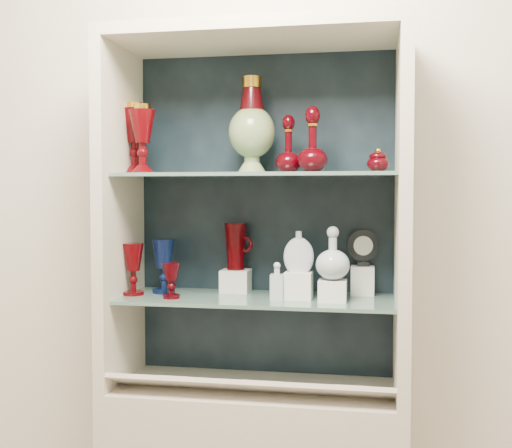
% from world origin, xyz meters
% --- Properties ---
extents(wall_back, '(3.50, 0.02, 2.80)m').
position_xyz_m(wall_back, '(0.00, 1.75, 1.40)').
color(wall_back, silver).
rests_on(wall_back, ground).
extents(cabinet_back_panel, '(0.98, 0.02, 1.15)m').
position_xyz_m(cabinet_back_panel, '(0.00, 1.72, 1.32)').
color(cabinet_back_panel, black).
rests_on(cabinet_back_panel, cabinet_base).
extents(cabinet_side_left, '(0.04, 0.40, 1.15)m').
position_xyz_m(cabinet_side_left, '(-0.48, 1.53, 1.32)').
color(cabinet_side_left, beige).
rests_on(cabinet_side_left, cabinet_base).
extents(cabinet_side_right, '(0.04, 0.40, 1.15)m').
position_xyz_m(cabinet_side_right, '(0.48, 1.53, 1.32)').
color(cabinet_side_right, beige).
rests_on(cabinet_side_right, cabinet_base).
extents(cabinet_top_cap, '(1.00, 0.40, 0.04)m').
position_xyz_m(cabinet_top_cap, '(0.00, 1.53, 1.92)').
color(cabinet_top_cap, beige).
rests_on(cabinet_top_cap, cabinet_side_left).
extents(shelf_lower, '(0.92, 0.34, 0.01)m').
position_xyz_m(shelf_lower, '(0.00, 1.55, 1.04)').
color(shelf_lower, slate).
rests_on(shelf_lower, cabinet_side_left).
extents(shelf_upper, '(0.92, 0.34, 0.01)m').
position_xyz_m(shelf_upper, '(0.00, 1.55, 1.46)').
color(shelf_upper, slate).
rests_on(shelf_upper, cabinet_side_left).
extents(label_ledge, '(0.92, 0.17, 0.09)m').
position_xyz_m(label_ledge, '(0.00, 1.42, 0.78)').
color(label_ledge, beige).
rests_on(label_ledge, cabinet_base).
extents(label_card_0, '(0.10, 0.06, 0.03)m').
position_xyz_m(label_card_0, '(-0.25, 1.42, 0.80)').
color(label_card_0, white).
rests_on(label_card_0, label_ledge).
extents(label_card_1, '(0.10, 0.06, 0.03)m').
position_xyz_m(label_card_1, '(0.03, 1.42, 0.80)').
color(label_card_1, white).
rests_on(label_card_1, label_ledge).
extents(label_card_2, '(0.10, 0.06, 0.03)m').
position_xyz_m(label_card_2, '(0.32, 1.42, 0.80)').
color(label_card_2, white).
rests_on(label_card_2, label_ledge).
extents(label_card_3, '(0.10, 0.06, 0.03)m').
position_xyz_m(label_card_3, '(0.05, 1.42, 0.80)').
color(label_card_3, white).
rests_on(label_card_3, label_ledge).
extents(pedestal_lamp_left, '(0.12, 0.12, 0.25)m').
position_xyz_m(pedestal_lamp_left, '(-0.44, 1.57, 1.59)').
color(pedestal_lamp_left, '#4C0003').
rests_on(pedestal_lamp_left, shelf_upper).
extents(pedestal_lamp_right, '(0.10, 0.10, 0.23)m').
position_xyz_m(pedestal_lamp_right, '(-0.38, 1.49, 1.59)').
color(pedestal_lamp_right, '#4C0003').
rests_on(pedestal_lamp_right, shelf_upper).
extents(enamel_urn, '(0.21, 0.21, 0.33)m').
position_xyz_m(enamel_urn, '(-0.03, 1.59, 1.64)').
color(enamel_urn, '#0A4812').
rests_on(enamel_urn, shelf_upper).
extents(ruby_decanter_a, '(0.10, 0.10, 0.22)m').
position_xyz_m(ruby_decanter_a, '(0.10, 1.58, 1.58)').
color(ruby_decanter_a, '#390005').
rests_on(ruby_decanter_a, shelf_upper).
extents(ruby_decanter_b, '(0.10, 0.10, 0.23)m').
position_xyz_m(ruby_decanter_b, '(0.19, 1.53, 1.59)').
color(ruby_decanter_b, '#390005').
rests_on(ruby_decanter_b, shelf_upper).
extents(lidded_bowl, '(0.09, 0.09, 0.08)m').
position_xyz_m(lidded_bowl, '(0.40, 1.52, 1.51)').
color(lidded_bowl, '#390005').
rests_on(lidded_bowl, shelf_upper).
extents(cobalt_goblet, '(0.10, 0.10, 0.19)m').
position_xyz_m(cobalt_goblet, '(-0.34, 1.58, 1.15)').
color(cobalt_goblet, '#091541').
rests_on(cobalt_goblet, shelf_lower).
extents(ruby_goblet_tall, '(0.09, 0.09, 0.18)m').
position_xyz_m(ruby_goblet_tall, '(-0.43, 1.52, 1.14)').
color(ruby_goblet_tall, '#4C0003').
rests_on(ruby_goblet_tall, shelf_lower).
extents(ruby_goblet_small, '(0.08, 0.08, 0.12)m').
position_xyz_m(ruby_goblet_small, '(-0.28, 1.47, 1.11)').
color(ruby_goblet_small, '#390005').
rests_on(ruby_goblet_small, shelf_lower).
extents(riser_ruby_pitcher, '(0.10, 0.10, 0.08)m').
position_xyz_m(riser_ruby_pitcher, '(-0.10, 1.65, 1.09)').
color(riser_ruby_pitcher, silver).
rests_on(riser_ruby_pitcher, shelf_lower).
extents(ruby_pitcher, '(0.14, 0.11, 0.17)m').
position_xyz_m(ruby_pitcher, '(-0.10, 1.65, 1.21)').
color(ruby_pitcher, '#4C0003').
rests_on(ruby_pitcher, riser_ruby_pitcher).
extents(clear_square_bottle, '(0.05, 0.05, 0.13)m').
position_xyz_m(clear_square_bottle, '(0.07, 1.50, 1.11)').
color(clear_square_bottle, '#A5B8BE').
rests_on(clear_square_bottle, shelf_lower).
extents(riser_flat_flask, '(0.09, 0.09, 0.09)m').
position_xyz_m(riser_flat_flask, '(0.14, 1.54, 1.09)').
color(riser_flat_flask, silver).
rests_on(riser_flat_flask, shelf_lower).
extents(flat_flask, '(0.10, 0.05, 0.14)m').
position_xyz_m(flat_flask, '(0.14, 1.54, 1.21)').
color(flat_flask, silver).
rests_on(flat_flask, riser_flat_flask).
extents(riser_clear_round_decanter, '(0.09, 0.09, 0.07)m').
position_xyz_m(riser_clear_round_decanter, '(0.26, 1.51, 1.08)').
color(riser_clear_round_decanter, silver).
rests_on(riser_clear_round_decanter, shelf_lower).
extents(clear_round_decanter, '(0.13, 0.13, 0.17)m').
position_xyz_m(clear_round_decanter, '(0.26, 1.51, 1.20)').
color(clear_round_decanter, '#A5B8BE').
rests_on(clear_round_decanter, riser_clear_round_decanter).
extents(riser_cameo_medallion, '(0.08, 0.08, 0.10)m').
position_xyz_m(riser_cameo_medallion, '(0.35, 1.67, 1.10)').
color(riser_cameo_medallion, silver).
rests_on(riser_cameo_medallion, shelf_lower).
extents(cameo_medallion, '(0.12, 0.06, 0.13)m').
position_xyz_m(cameo_medallion, '(0.35, 1.67, 1.22)').
color(cameo_medallion, black).
rests_on(cameo_medallion, riser_cameo_medallion).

